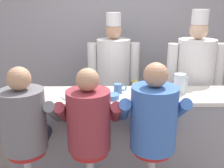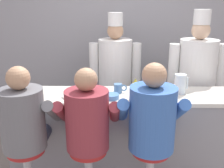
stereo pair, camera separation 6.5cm
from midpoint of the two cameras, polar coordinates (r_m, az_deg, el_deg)
The scene contains 14 objects.
wall_back at distance 4.25m, azimuth 0.96°, elevation 9.38°, with size 10.00×0.06×2.70m.
diner_counter at distance 2.98m, azimuth 1.81°, elevation -11.35°, with size 2.44×0.55×1.01m.
ketchup_bottle_red at distance 2.65m, azimuth 7.77°, elevation -0.74°, with size 0.07×0.07×0.24m.
mustard_bottle_yellow at distance 2.65m, azimuth 4.42°, elevation -1.01°, with size 0.06×0.06×0.20m.
water_pitcher_clear at distance 2.86m, azimuth 13.88°, elevation 0.12°, with size 0.15×0.13×0.21m.
breakfast_plate at distance 2.71m, azimuth -8.95°, elevation -2.54°, with size 0.25×0.25×0.05m.
cereal_bowl at distance 2.63m, azimuth -0.86°, elevation -2.71°, with size 0.16×0.16×0.05m.
coffee_mug_tan at distance 2.85m, azimuth -19.40°, elevation -1.70°, with size 0.13×0.08×0.09m.
coffee_mug_blue at distance 2.79m, azimuth 0.71°, elevation -0.94°, with size 0.14×0.09×0.10m.
diner_seated_grey at distance 2.43m, azimuth -19.11°, elevation -8.24°, with size 0.58×0.57×1.44m.
diner_seated_maroon at distance 2.32m, azimuth -5.81°, elevation -8.74°, with size 0.57×0.56×1.43m.
diner_seated_blue at distance 2.33m, azimuth 8.06°, elevation -8.11°, with size 0.60×0.60×1.47m.
cook_in_whites_near at distance 3.64m, azimuth -0.20°, elevation 2.38°, with size 0.71×0.45×1.81m.
cook_in_whites_far at distance 3.50m, azimuth 16.99°, elevation 1.43°, with size 0.73×0.47×1.86m.
Camera 1 is at (-0.16, -2.34, 1.92)m, focal length 42.00 mm.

